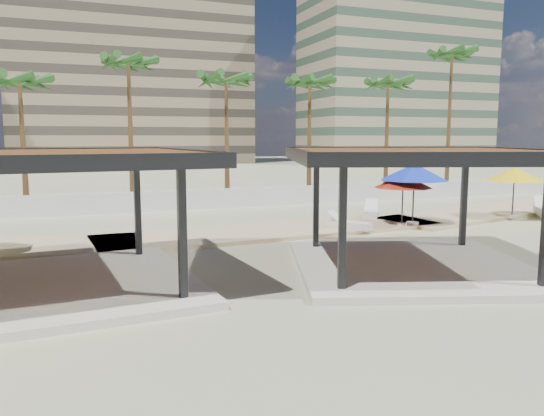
# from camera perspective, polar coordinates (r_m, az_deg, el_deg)

# --- Properties ---
(ground) EXTENTS (200.00, 200.00, 0.00)m
(ground) POSITION_cam_1_polar(r_m,az_deg,el_deg) (16.94, 3.01, -7.03)
(ground) COLOR tan
(ground) RESTS_ON ground
(promenade) EXTENTS (44.45, 7.97, 0.24)m
(promenade) POSITION_cam_1_polar(r_m,az_deg,el_deg) (24.61, -0.02, -2.29)
(promenade) COLOR #C6B284
(promenade) RESTS_ON ground
(boundary_wall) EXTENTS (56.00, 0.30, 1.20)m
(boundary_wall) POSITION_cam_1_polar(r_m,az_deg,el_deg) (31.89, -8.79, 0.86)
(boundary_wall) COLOR silver
(boundary_wall) RESTS_ON ground
(building_mid) EXTENTS (38.00, 16.00, 30.40)m
(building_mid) POSITION_cam_1_polar(r_m,az_deg,el_deg) (94.11, -14.84, 13.40)
(building_mid) COLOR #847259
(building_mid) RESTS_ON ground
(building_east) EXTENTS (32.00, 15.00, 36.40)m
(building_east) POSITION_cam_1_polar(r_m,az_deg,el_deg) (98.57, 13.31, 14.92)
(building_east) COLOR gray
(building_east) RESTS_ON ground
(pavilion_central) EXTENTS (9.79, 9.79, 3.92)m
(pavilion_central) POSITION_cam_1_polar(r_m,az_deg,el_deg) (17.56, 15.01, 1.01)
(pavilion_central) COLOR beige
(pavilion_central) RESTS_ON ground
(pavilion_west) EXTENTS (8.29, 8.29, 3.92)m
(pavilion_west) POSITION_cam_1_polar(r_m,az_deg,el_deg) (15.77, -22.31, -0.02)
(pavilion_west) COLOR beige
(pavilion_west) RESTS_ON ground
(umbrella_c) EXTENTS (3.10, 3.10, 2.42)m
(umbrella_c) POSITION_cam_1_polar(r_m,az_deg,el_deg) (25.48, 13.93, 2.82)
(umbrella_c) COLOR beige
(umbrella_c) RESTS_ON promenade
(umbrella_d) EXTENTS (3.77, 3.77, 2.90)m
(umbrella_d) POSITION_cam_1_polar(r_m,az_deg,el_deg) (25.75, 15.05, 3.74)
(umbrella_d) COLOR beige
(umbrella_d) RESTS_ON promenade
(umbrella_e) EXTENTS (3.20, 3.20, 2.59)m
(umbrella_e) POSITION_cam_1_polar(r_m,az_deg,el_deg) (30.06, 24.63, 3.31)
(umbrella_e) COLOR beige
(umbrella_e) RESTS_ON promenade
(lounger_b) EXTENTS (1.77, 2.18, 0.82)m
(lounger_b) POSITION_cam_1_polar(r_m,az_deg,el_deg) (28.26, 10.58, -0.49)
(lounger_b) COLOR silver
(lounger_b) RESTS_ON promenade
(lounger_c) EXTENTS (1.69, 2.04, 0.77)m
(lounger_c) POSITION_cam_1_polar(r_m,az_deg,el_deg) (24.28, 8.26, -1.77)
(lounger_c) COLOR silver
(lounger_c) RESTS_ON promenade
(palm_c) EXTENTS (3.00, 3.00, 8.22)m
(palm_c) POSITION_cam_1_polar(r_m,az_deg,el_deg) (33.26, -25.52, 11.75)
(palm_c) COLOR brown
(palm_c) RESTS_ON ground
(palm_d) EXTENTS (3.00, 3.00, 9.61)m
(palm_d) POSITION_cam_1_polar(r_m,az_deg,el_deg) (34.32, -15.19, 14.26)
(palm_d) COLOR brown
(palm_d) RESTS_ON ground
(palm_e) EXTENTS (3.00, 3.00, 8.75)m
(palm_e) POSITION_cam_1_polar(r_m,az_deg,el_deg) (34.91, -4.96, 13.04)
(palm_e) COLOR brown
(palm_e) RESTS_ON ground
(palm_f) EXTENTS (3.00, 3.00, 8.82)m
(palm_f) POSITION_cam_1_polar(r_m,az_deg,el_deg) (37.21, 4.09, 12.81)
(palm_f) COLOR brown
(palm_f) RESTS_ON ground
(palm_g) EXTENTS (3.00, 3.00, 8.94)m
(palm_g) POSITION_cam_1_polar(r_m,az_deg,el_deg) (39.79, 12.38, 12.47)
(palm_g) COLOR brown
(palm_g) RESTS_ON ground
(palm_h) EXTENTS (3.00, 3.00, 11.40)m
(palm_h) POSITION_cam_1_polar(r_m,az_deg,el_deg) (44.06, 18.77, 14.76)
(palm_h) COLOR brown
(palm_h) RESTS_ON ground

